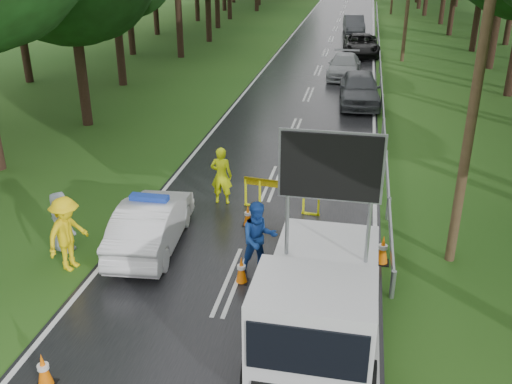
% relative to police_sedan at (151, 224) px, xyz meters
% --- Properties ---
extents(ground, '(160.00, 160.00, 0.00)m').
position_rel_police_sedan_xyz_m(ground, '(2.44, -1.27, -0.67)').
color(ground, '#1E4A15').
rests_on(ground, ground).
extents(road, '(7.00, 140.00, 0.02)m').
position_rel_police_sedan_xyz_m(road, '(2.44, 28.73, -0.66)').
color(road, black).
rests_on(road, ground).
extents(guardrail, '(0.12, 60.06, 0.70)m').
position_rel_police_sedan_xyz_m(guardrail, '(6.14, 28.40, -0.12)').
color(guardrail, gray).
rests_on(guardrail, ground).
extents(utility_pole_near, '(1.40, 0.24, 10.00)m').
position_rel_police_sedan_xyz_m(utility_pole_near, '(7.64, 0.73, 4.40)').
color(utility_pole_near, '#453120').
rests_on(utility_pole_near, ground).
extents(police_sedan, '(1.72, 4.13, 1.46)m').
position_rel_police_sedan_xyz_m(police_sedan, '(0.00, 0.00, 0.00)').
color(police_sedan, silver).
rests_on(police_sedan, ground).
extents(work_truck, '(2.36, 5.10, 4.03)m').
position_rel_police_sedan_xyz_m(work_truck, '(4.61, -3.23, 0.42)').
color(work_truck, gray).
rests_on(work_truck, ground).
extents(barrier, '(2.32, 0.36, 0.97)m').
position_rel_police_sedan_xyz_m(barrier, '(3.03, 2.73, 0.06)').
color(barrier, '#F0F90D').
rests_on(barrier, ground).
extents(officer, '(0.66, 0.44, 1.81)m').
position_rel_police_sedan_xyz_m(officer, '(1.15, 2.97, 0.24)').
color(officer, '#E4FD0D').
rests_on(officer, ground).
extents(civilian, '(1.13, 1.03, 1.87)m').
position_rel_police_sedan_xyz_m(civilian, '(2.98, -0.77, 0.27)').
color(civilian, '#173E95').
rests_on(civilian, ground).
extents(bystander_left, '(1.02, 1.38, 1.90)m').
position_rel_police_sedan_xyz_m(bystander_left, '(-1.59, -1.41, 0.28)').
color(bystander_left, yellow).
rests_on(bystander_left, ground).
extents(bystander_right, '(0.95, 0.81, 1.64)m').
position_rel_police_sedan_xyz_m(bystander_right, '(-2.19, -0.62, 0.15)').
color(bystander_right, gray).
rests_on(bystander_right, ground).
extents(queue_car_first, '(2.16, 4.81, 1.60)m').
position_rel_police_sedan_xyz_m(queue_car_first, '(5.04, 15.23, 0.13)').
color(queue_car_first, '#46494F').
rests_on(queue_car_first, ground).
extents(queue_car_second, '(1.90, 4.49, 1.29)m').
position_rel_police_sedan_xyz_m(queue_car_second, '(4.04, 21.23, -0.02)').
color(queue_car_second, '#9B9EA2').
rests_on(queue_car_second, ground).
extents(queue_car_third, '(2.67, 5.27, 1.43)m').
position_rel_police_sedan_xyz_m(queue_car_third, '(4.89, 28.28, 0.05)').
color(queue_car_third, black).
rests_on(queue_car_third, ground).
extents(queue_car_fourth, '(2.07, 4.70, 1.50)m').
position_rel_police_sedan_xyz_m(queue_car_fourth, '(4.10, 38.24, 0.08)').
color(queue_car_fourth, '#3D3F44').
rests_on(queue_car_fourth, ground).
extents(cone_near_left, '(0.34, 0.34, 0.72)m').
position_rel_police_sedan_xyz_m(cone_near_left, '(-0.14, -5.27, -0.32)').
color(cone_near_left, black).
rests_on(cone_near_left, ground).
extents(cone_center, '(0.33, 0.33, 0.70)m').
position_rel_police_sedan_xyz_m(cone_center, '(2.66, -1.27, -0.33)').
color(cone_center, black).
rests_on(cone_center, ground).
extents(cone_far, '(0.30, 0.30, 0.64)m').
position_rel_police_sedan_xyz_m(cone_far, '(2.24, 1.61, -0.36)').
color(cone_far, black).
rests_on(cone_far, ground).
extents(cone_left_mid, '(0.33, 0.33, 0.70)m').
position_rel_police_sedan_xyz_m(cone_left_mid, '(-0.96, 1.73, -0.33)').
color(cone_left_mid, black).
rests_on(cone_left_mid, ground).
extents(cone_right, '(0.37, 0.37, 0.77)m').
position_rel_police_sedan_xyz_m(cone_right, '(5.94, 0.23, -0.29)').
color(cone_right, black).
rests_on(cone_right, ground).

